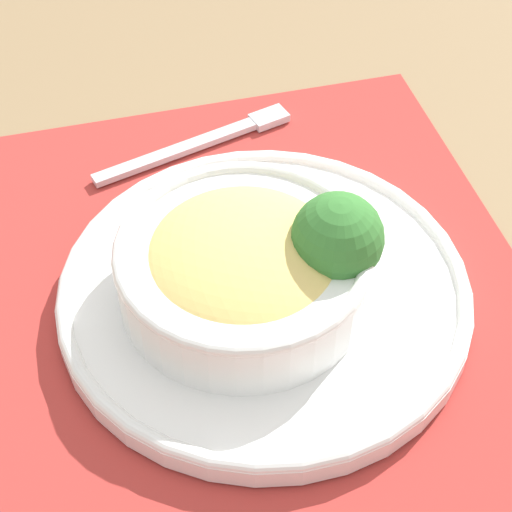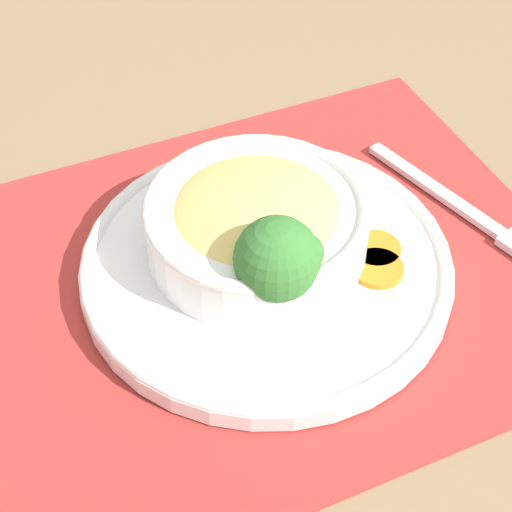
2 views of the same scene
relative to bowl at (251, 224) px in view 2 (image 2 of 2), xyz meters
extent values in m
plane|color=#8C704C|center=(0.00, 0.02, -0.05)|extent=(4.00, 4.00, 0.00)
cube|color=#B2332D|center=(0.00, 0.02, -0.05)|extent=(0.52, 0.44, 0.00)
cylinder|color=white|center=(0.00, 0.02, -0.04)|extent=(0.30, 0.30, 0.02)
torus|color=white|center=(0.00, 0.02, -0.03)|extent=(0.29, 0.29, 0.01)
cylinder|color=white|center=(0.00, 0.00, -0.01)|extent=(0.17, 0.17, 0.04)
torus|color=white|center=(0.00, 0.00, 0.02)|extent=(0.18, 0.18, 0.01)
ellipsoid|color=#EAC66B|center=(0.00, 0.00, 0.00)|extent=(0.14, 0.14, 0.05)
cylinder|color=#759E51|center=(0.01, 0.06, -0.01)|extent=(0.03, 0.03, 0.03)
sphere|color=#387A33|center=(0.01, 0.06, 0.02)|extent=(0.06, 0.06, 0.06)
sphere|color=#387A33|center=(0.00, 0.07, 0.03)|extent=(0.03, 0.03, 0.03)
sphere|color=#387A33|center=(0.03, 0.05, 0.03)|extent=(0.03, 0.03, 0.03)
cylinder|color=orange|center=(-0.07, 0.07, -0.03)|extent=(0.04, 0.04, 0.01)
cylinder|color=orange|center=(-0.09, 0.05, -0.03)|extent=(0.04, 0.04, 0.01)
cube|color=silver|center=(-0.19, 0.02, -0.04)|extent=(0.04, 0.18, 0.01)
camera|label=1|loc=(0.37, -0.13, 0.43)|focal=60.00mm
camera|label=2|loc=(0.23, 0.42, 0.46)|focal=60.00mm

